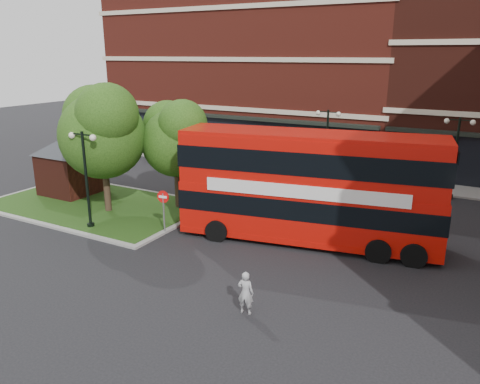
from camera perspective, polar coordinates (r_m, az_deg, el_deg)
The scene contains 15 objects.
ground at distance 21.51m, azimuth -7.78°, elevation -7.17°, with size 120.00×120.00×0.00m, color black.
pavement_far at distance 35.38m, azimuth 8.26°, elevation 2.44°, with size 44.00×3.00×0.12m, color slate.
terrace_far_left at distance 44.44m, azimuth 2.26°, elevation 14.51°, with size 26.00×12.00×14.00m, color maroon.
traffic_island at distance 28.63m, azimuth -17.16°, elevation -1.53°, with size 12.60×7.60×0.15m.
kiosk at distance 30.88m, azimuth -20.10°, elevation 3.81°, with size 6.51×6.51×3.60m.
tree_island_west at distance 26.30m, azimuth -16.54°, elevation 7.57°, with size 5.40×4.71×7.21m.
tree_island_east at distance 26.28m, azimuth -7.88°, elevation 6.87°, with size 4.46×3.90×6.29m.
lamp_island at distance 24.29m, azimuth -18.26°, elevation 1.97°, with size 1.72×0.36×5.00m.
lamp_far_left at distance 32.30m, azimuth 10.52°, elevation 6.00°, with size 1.72×0.36×5.00m.
lamp_far_right at distance 30.79m, azimuth 24.78°, elevation 4.24°, with size 1.72×0.36×5.00m.
bus at distance 21.71m, azimuth 8.39°, elevation 1.40°, with size 12.23×4.79×4.56m.
woman at distance 16.28m, azimuth 0.68°, elevation -12.18°, with size 0.57×0.37×1.56m, color #9C9C9F.
car_silver at distance 35.32m, azimuth 5.68°, elevation 3.69°, with size 1.82×4.52×1.54m, color #B8BBC0.
car_white at distance 31.68m, azimuth 18.21°, elevation 1.12°, with size 1.29×3.71×1.22m, color silver.
no_entry_sign at distance 23.10m, azimuth -9.32°, elevation -1.36°, with size 0.61×0.14×2.22m.
Camera 1 is at (11.95, -15.68, 8.62)m, focal length 35.00 mm.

